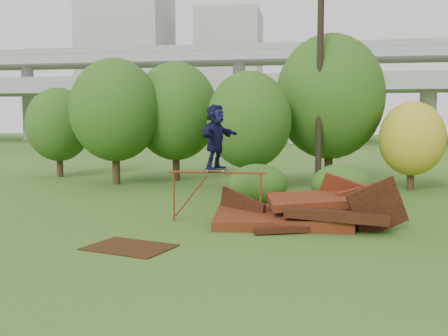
% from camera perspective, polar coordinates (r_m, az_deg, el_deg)
% --- Properties ---
extents(ground, '(240.00, 240.00, 0.00)m').
position_cam_1_polar(ground, '(12.91, 2.07, -7.94)').
color(ground, '#2D5116').
rests_on(ground, ground).
extents(scrap_pile, '(5.46, 2.91, 1.88)m').
position_cam_1_polar(scrap_pile, '(14.49, 8.73, -5.18)').
color(scrap_pile, '#3F140B').
rests_on(scrap_pile, ground).
extents(grind_rail, '(2.90, 0.08, 1.51)m').
position_cam_1_polar(grind_rail, '(14.66, -0.86, -1.87)').
color(grind_rail, maroon).
rests_on(grind_rail, ground).
extents(skateboard, '(0.68, 0.19, 0.07)m').
position_cam_1_polar(skateboard, '(14.62, -0.96, -0.16)').
color(skateboard, black).
rests_on(skateboard, grind_rail).
extents(skater, '(1.15, 1.84, 1.89)m').
position_cam_1_polar(skater, '(14.56, -0.97, 3.61)').
color(skater, '#121238').
rests_on(skater, skateboard).
extents(flat_plate, '(2.24, 1.86, 0.03)m').
position_cam_1_polar(flat_plate, '(12.07, -10.73, -8.88)').
color(flat_plate, '#311B0A').
rests_on(flat_plate, ground).
extents(tree_0, '(4.24, 4.24, 5.98)m').
position_cam_1_polar(tree_0, '(24.32, -12.35, 6.48)').
color(tree_0, black).
rests_on(tree_0, ground).
extents(tree_1, '(4.30, 4.30, 5.99)m').
position_cam_1_polar(tree_1, '(25.44, -5.54, 6.45)').
color(tree_1, black).
rests_on(tree_1, ground).
extents(tree_2, '(3.66, 3.66, 5.16)m').
position_cam_1_polar(tree_2, '(21.60, 2.88, 5.48)').
color(tree_2, black).
rests_on(tree_2, ground).
extents(tree_3, '(5.12, 5.12, 7.10)m').
position_cam_1_polar(tree_3, '(24.31, 11.98, 7.95)').
color(tree_3, black).
rests_on(tree_3, ground).
extents(tree_4, '(2.79, 2.79, 3.86)m').
position_cam_1_polar(tree_4, '(23.09, 20.67, 3.14)').
color(tree_4, black).
rests_on(tree_4, ground).
extents(tree_6, '(3.46, 3.46, 4.84)m').
position_cam_1_polar(tree_6, '(28.56, -18.36, 4.73)').
color(tree_6, black).
rests_on(tree_6, ground).
extents(shrub_left, '(2.13, 1.97, 1.48)m').
position_cam_1_polar(shrub_left, '(17.85, 3.86, -1.89)').
color(shrub_left, '#1E4312').
rests_on(shrub_left, ground).
extents(shrub_right, '(2.10, 1.93, 1.49)m').
position_cam_1_polar(shrub_right, '(18.09, 13.23, -1.90)').
color(shrub_right, '#1E4312').
rests_on(shrub_right, ground).
extents(utility_pole, '(1.40, 0.28, 11.11)m').
position_cam_1_polar(utility_pole, '(22.22, 10.92, 12.06)').
color(utility_pole, black).
rests_on(utility_pole, ground).
extents(freeway_overpass, '(160.00, 15.00, 13.70)m').
position_cam_1_polar(freeway_overpass, '(75.76, 8.29, 10.71)').
color(freeway_overpass, gray).
rests_on(freeway_overpass, ground).
extents(building_left, '(18.00, 16.00, 35.00)m').
position_cam_1_polar(building_left, '(115.45, -11.00, 12.32)').
color(building_left, '#9E9E99').
rests_on(building_left, ground).
extents(building_right, '(14.00, 14.00, 28.00)m').
position_cam_1_polar(building_right, '(116.34, 0.67, 10.63)').
color(building_right, '#9E9E99').
rests_on(building_right, ground).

